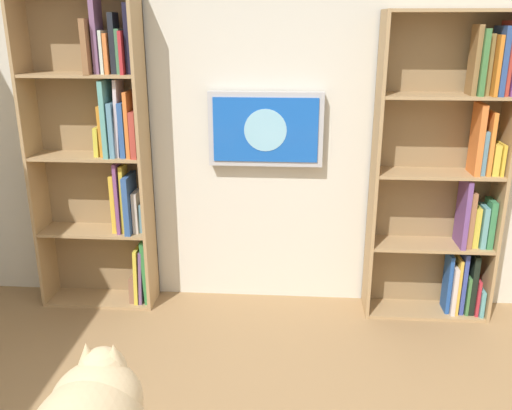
{
  "coord_description": "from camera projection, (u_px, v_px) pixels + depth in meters",
  "views": [
    {
      "loc": [
        -0.23,
        1.46,
        1.94
      ],
      "look_at": [
        -0.04,
        -1.07,
        1.09
      ],
      "focal_mm": 38.24,
      "sensor_mm": 36.0,
      "label": 1
    }
  ],
  "objects": [
    {
      "name": "wall_back",
      "position": [
        262.0,
        115.0,
        3.7
      ],
      "size": [
        4.52,
        0.06,
        2.7
      ],
      "primitive_type": "cube",
      "color": "silver",
      "rests_on": "ground"
    },
    {
      "name": "bookshelf_left",
      "position": [
        453.0,
        173.0,
        3.56
      ],
      "size": [
        0.83,
        0.28,
        2.02
      ],
      "color": "tan",
      "rests_on": "ground"
    },
    {
      "name": "bookshelf_right",
      "position": [
        104.0,
        152.0,
        3.68
      ],
      "size": [
        0.79,
        0.28,
        2.17
      ],
      "color": "tan",
      "rests_on": "ground"
    },
    {
      "name": "wall_mounted_tv",
      "position": [
        266.0,
        129.0,
        3.64
      ],
      "size": [
        0.77,
        0.07,
        0.5
      ],
      "color": "#B7B7BC"
    }
  ]
}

